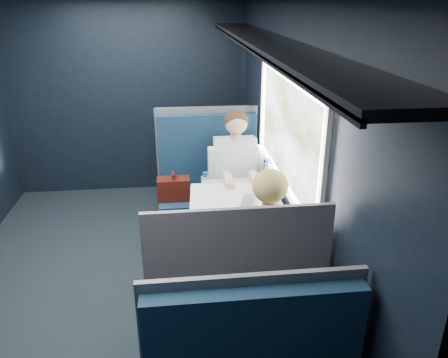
{
  "coord_description": "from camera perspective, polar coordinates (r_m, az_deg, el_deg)",
  "views": [
    {
      "loc": [
        0.54,
        -3.16,
        2.28
      ],
      "look_at": [
        0.9,
        0.0,
        0.95
      ],
      "focal_mm": 35.0,
      "sensor_mm": 36.0,
      "label": 1
    }
  ],
  "objects": [
    {
      "name": "ground",
      "position": [
        3.94,
        -13.51,
        -13.52
      ],
      "size": [
        2.8,
        4.2,
        0.01
      ],
      "primitive_type": "cube",
      "color": "black"
    },
    {
      "name": "room_shell",
      "position": [
        3.3,
        -15.46,
        7.8
      ],
      "size": [
        3.0,
        4.4,
        2.4
      ],
      "color": "black",
      "rests_on": "ground"
    },
    {
      "name": "table",
      "position": [
        3.58,
        2.11,
        -4.14
      ],
      "size": [
        0.62,
        1.0,
        0.74
      ],
      "color": "#54565E",
      "rests_on": "ground"
    },
    {
      "name": "seat_bay_near",
      "position": [
        4.45,
        -2.08,
        -2.03
      ],
      "size": [
        1.04,
        0.62,
        1.26
      ],
      "color": "#0C2139",
      "rests_on": "ground"
    },
    {
      "name": "seat_bay_far",
      "position": [
        2.97,
        1.01,
        -16.3
      ],
      "size": [
        1.04,
        0.62,
        1.26
      ],
      "color": "#0C2139",
      "rests_on": "ground"
    },
    {
      "name": "seat_row_front",
      "position": [
        5.3,
        -2.75,
        2.05
      ],
      "size": [
        1.04,
        0.51,
        1.16
      ],
      "color": "#0C2139",
      "rests_on": "ground"
    },
    {
      "name": "man",
      "position": [
        4.2,
        1.62,
        0.87
      ],
      "size": [
        0.53,
        0.56,
        1.32
      ],
      "color": "black",
      "rests_on": "ground"
    },
    {
      "name": "woman",
      "position": [
        2.96,
        5.49,
        -9.1
      ],
      "size": [
        0.53,
        0.56,
        1.32
      ],
      "color": "black",
      "rests_on": "ground"
    },
    {
      "name": "papers",
      "position": [
        3.5,
        0.3,
        -3.31
      ],
      "size": [
        0.64,
        0.88,
        0.01
      ],
      "primitive_type": "cube",
      "rotation": [
        0.0,
        0.0,
        -0.07
      ],
      "color": "white",
      "rests_on": "table"
    },
    {
      "name": "laptop",
      "position": [
        3.52,
        4.86,
        -2.26
      ],
      "size": [
        0.31,
        0.34,
        0.21
      ],
      "color": "silver",
      "rests_on": "table"
    },
    {
      "name": "bottle_small",
      "position": [
        3.85,
        5.8,
        0.78
      ],
      "size": [
        0.07,
        0.07,
        0.25
      ],
      "color": "silver",
      "rests_on": "table"
    },
    {
      "name": "cup",
      "position": [
        3.93,
        5.59,
        0.29
      ],
      "size": [
        0.07,
        0.07,
        0.1
      ],
      "primitive_type": "cylinder",
      "color": "white",
      "rests_on": "table"
    }
  ]
}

